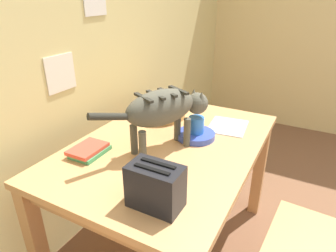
{
  "coord_description": "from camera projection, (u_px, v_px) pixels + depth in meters",
  "views": [
    {
      "loc": [
        -1.22,
        0.94,
        1.47
      ],
      "look_at": [
        -0.0,
        1.59,
        0.84
      ],
      "focal_mm": 31.35,
      "sensor_mm": 36.0,
      "label": 1
    }
  ],
  "objects": [
    {
      "name": "wall_rear",
      "position": [
        67.0,
        36.0,
        1.63
      ],
      "size": [
        5.22,
        0.11,
        2.5
      ],
      "color": "#DCCA82",
      "rests_on": "ground_plane"
    },
    {
      "name": "cat",
      "position": [
        165.0,
        109.0,
        1.42
      ],
      "size": [
        0.59,
        0.34,
        0.32
      ],
      "rotation": [
        0.0,
        0.0,
        -2.05
      ],
      "color": "#514F40",
      "rests_on": "dining_table"
    },
    {
      "name": "dining_table",
      "position": [
        168.0,
        157.0,
        1.6
      ],
      "size": [
        1.29,
        0.89,
        0.74
      ],
      "color": "tan",
      "rests_on": "ground_plane"
    },
    {
      "name": "toaster",
      "position": [
        155.0,
        187.0,
        1.07
      ],
      "size": [
        0.12,
        0.2,
        0.18
      ],
      "color": "black",
      "rests_on": "dining_table"
    },
    {
      "name": "coffee_mug",
      "position": [
        197.0,
        125.0,
        1.59
      ],
      "size": [
        0.13,
        0.08,
        0.09
      ],
      "color": "blue",
      "rests_on": "saucer_bowl"
    },
    {
      "name": "wooden_chair_near",
      "position": [
        329.0,
        246.0,
        1.29
      ],
      "size": [
        0.45,
        0.45,
        0.94
      ],
      "rotation": [
        0.0,
        0.0,
        -0.07
      ],
      "color": "tan",
      "rests_on": "ground_plane"
    },
    {
      "name": "saucer_bowl",
      "position": [
        196.0,
        135.0,
        1.61
      ],
      "size": [
        0.21,
        0.21,
        0.03
      ],
      "primitive_type": "cylinder",
      "color": "#374DB4",
      "rests_on": "dining_table"
    },
    {
      "name": "wicker_basket",
      "position": [
        161.0,
        110.0,
        1.87
      ],
      "size": [
        0.31,
        0.31,
        0.09
      ],
      "color": "#AC7F44",
      "rests_on": "dining_table"
    },
    {
      "name": "book_stack",
      "position": [
        89.0,
        150.0,
        1.45
      ],
      "size": [
        0.19,
        0.14,
        0.04
      ],
      "color": "#459E60",
      "rests_on": "dining_table"
    },
    {
      "name": "magazine",
      "position": [
        228.0,
        126.0,
        1.75
      ],
      "size": [
        0.27,
        0.24,
        0.01
      ],
      "primitive_type": "cube",
      "rotation": [
        0.0,
        0.0,
        0.1
      ],
      "color": "silver",
      "rests_on": "dining_table"
    }
  ]
}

